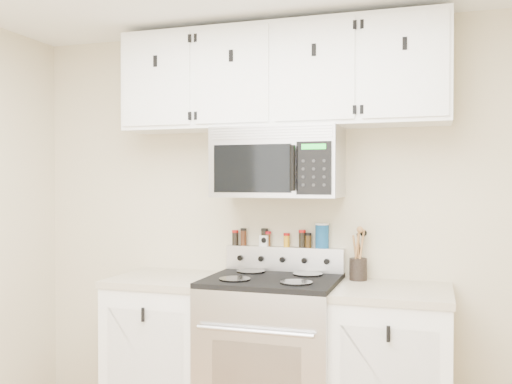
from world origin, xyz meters
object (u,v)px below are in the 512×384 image
microwave (278,163)px  utensil_crock (358,267)px  range (272,356)px  salt_canister (322,236)px

microwave → utensil_crock: (0.47, 0.11, -0.63)m
range → salt_canister: bearing=49.5°
microwave → salt_canister: size_ratio=4.88×
utensil_crock → salt_canister: salt_canister is taller
microwave → utensil_crock: size_ratio=2.46×
range → microwave: size_ratio=1.45×
range → microwave: microwave is taller
utensil_crock → salt_canister: 0.30m
microwave → salt_canister: (0.24, 0.16, -0.45)m
range → utensil_crock: bearing=26.2°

